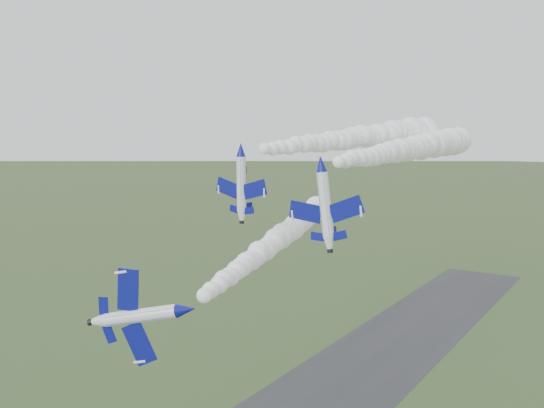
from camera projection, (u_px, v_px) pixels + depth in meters
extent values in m
cylinder|color=white|center=(186.00, 310.00, 63.75)|extent=(4.40, 8.52, 1.76)
cone|color=navy|center=(166.00, 325.00, 58.64)|extent=(2.38, 2.65, 1.76)
cone|color=white|center=(203.00, 297.00, 68.68)|extent=(2.25, 2.28, 1.76)
cylinder|color=black|center=(206.00, 295.00, 69.64)|extent=(1.04, 0.86, 0.89)
ellipsoid|color=black|center=(183.00, 315.00, 61.53)|extent=(2.05, 3.11, 1.17)
cube|color=navy|center=(182.00, 280.00, 64.35)|extent=(1.75, 2.60, 4.54)
cube|color=navy|center=(193.00, 335.00, 64.78)|extent=(1.75, 2.60, 4.54)
cube|color=navy|center=(197.00, 285.00, 67.69)|extent=(0.82, 1.20, 1.98)
cube|color=navy|center=(203.00, 313.00, 67.92)|extent=(0.82, 1.20, 1.98)
cube|color=navy|center=(210.00, 298.00, 67.25)|extent=(2.59, 2.22, 0.54)
cylinder|color=white|center=(241.00, 150.00, 89.78)|extent=(2.59, 8.08, 1.44)
cone|color=navy|center=(216.00, 150.00, 86.03)|extent=(1.73, 2.27, 1.44)
cone|color=white|center=(263.00, 149.00, 93.40)|extent=(1.67, 1.90, 1.44)
cylinder|color=black|center=(267.00, 149.00, 94.11)|extent=(0.80, 0.67, 0.73)
ellipsoid|color=black|center=(231.00, 146.00, 88.19)|extent=(1.35, 2.84, 0.96)
cube|color=navy|center=(231.00, 150.00, 92.23)|extent=(4.65, 2.89, 0.18)
cube|color=navy|center=(258.00, 151.00, 88.51)|extent=(4.65, 2.89, 0.18)
cube|color=navy|center=(252.00, 149.00, 93.75)|extent=(2.03, 1.31, 0.11)
cube|color=navy|center=(266.00, 149.00, 91.77)|extent=(2.03, 1.31, 0.11)
cube|color=navy|center=(258.00, 141.00, 92.45)|extent=(0.36, 1.52, 2.09)
cylinder|color=white|center=(321.00, 164.00, 81.56)|extent=(1.95, 8.75, 1.74)
cone|color=navy|center=(302.00, 166.00, 76.90)|extent=(1.79, 2.32, 1.74)
cone|color=white|center=(338.00, 162.00, 86.05)|extent=(1.78, 1.91, 1.74)
cylinder|color=black|center=(341.00, 162.00, 86.93)|extent=(0.90, 0.64, 0.88)
ellipsoid|color=black|center=(313.00, 160.00, 79.63)|extent=(1.23, 3.01, 1.16)
cube|color=navy|center=(304.00, 167.00, 83.91)|extent=(4.81, 2.60, 0.75)
cube|color=navy|center=(345.00, 162.00, 80.64)|extent=(4.81, 2.60, 0.75)
cube|color=navy|center=(324.00, 164.00, 86.13)|extent=(2.10, 1.19, 0.37)
cube|color=navy|center=(346.00, 161.00, 84.39)|extent=(2.10, 1.19, 0.37)
cube|color=navy|center=(333.00, 153.00, 84.98)|extent=(0.45, 1.67, 2.28)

